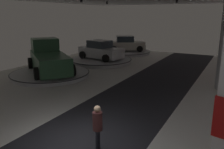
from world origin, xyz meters
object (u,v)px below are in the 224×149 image
(pickup_truck_mid_left, at_px, (49,59))
(display_platform_far_left, at_px, (101,60))
(display_platform_mid_left, at_px, (50,74))
(display_car_far_left, at_px, (101,51))
(visitor_walking_near, at_px, (98,125))
(display_platform_deep_left, at_px, (126,52))
(display_car_deep_left, at_px, (126,44))

(pickup_truck_mid_left, xyz_separation_m, display_platform_far_left, (0.92, 5.88, -1.04))
(display_platform_mid_left, relative_size, display_car_far_left, 1.27)
(visitor_walking_near, bearing_deg, display_platform_deep_left, 112.51)
(display_platform_mid_left, distance_m, display_car_deep_left, 12.11)
(display_platform_mid_left, xyz_separation_m, pickup_truck_mid_left, (-0.26, 0.19, 1.07))
(display_car_far_left, bearing_deg, display_car_deep_left, 92.18)
(pickup_truck_mid_left, bearing_deg, display_platform_deep_left, 86.67)
(display_platform_mid_left, relative_size, visitor_walking_near, 3.57)
(display_car_far_left, bearing_deg, display_platform_far_left, -10.67)
(display_platform_far_left, distance_m, display_car_far_left, 0.93)
(display_car_deep_left, xyz_separation_m, display_platform_far_left, (0.26, -5.99, -0.87))
(display_car_deep_left, distance_m, display_platform_far_left, 6.06)
(pickup_truck_mid_left, bearing_deg, display_platform_far_left, 81.08)
(display_car_far_left, bearing_deg, display_platform_deep_left, 91.92)
(display_platform_deep_left, xyz_separation_m, display_car_far_left, (0.20, -6.00, 0.96))
(display_platform_deep_left, bearing_deg, pickup_truck_mid_left, -93.33)
(display_platform_mid_left, xyz_separation_m, display_car_far_left, (0.64, 6.08, 0.96))
(display_platform_deep_left, bearing_deg, visitor_walking_near, -67.49)
(display_car_far_left, distance_m, visitor_walking_near, 14.88)
(display_platform_deep_left, height_order, display_platform_far_left, display_platform_far_left)
(display_car_deep_left, distance_m, visitor_walking_near, 20.34)
(display_platform_deep_left, bearing_deg, display_car_deep_left, -148.89)
(display_car_deep_left, xyz_separation_m, visitor_walking_near, (7.82, -18.78, -0.16))
(display_platform_mid_left, distance_m, visitor_walking_near, 10.64)
(display_car_deep_left, bearing_deg, display_car_far_left, -87.82)
(display_platform_deep_left, height_order, visitor_walking_near, visitor_walking_near)
(display_platform_mid_left, bearing_deg, display_platform_far_left, 83.73)
(display_car_deep_left, distance_m, display_car_far_left, 5.99)
(pickup_truck_mid_left, relative_size, display_platform_deep_left, 0.99)
(pickup_truck_mid_left, bearing_deg, display_car_deep_left, 86.79)
(display_platform_deep_left, distance_m, display_car_far_left, 6.08)
(display_platform_far_left, relative_size, display_car_far_left, 1.28)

